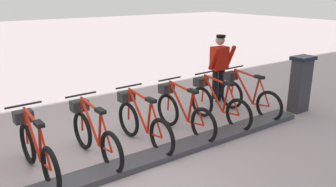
# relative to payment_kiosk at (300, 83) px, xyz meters

# --- Properties ---
(ground_plane) EXTENTS (60.00, 60.00, 0.00)m
(ground_plane) POSITION_rel_payment_kiosk_xyz_m (-0.05, 5.00, -0.67)
(ground_plane) COLOR #BEABAE
(dock_rail_base) EXTENTS (0.44, 9.00, 0.10)m
(dock_rail_base) POSITION_rel_payment_kiosk_xyz_m (-0.05, 5.00, -0.62)
(dock_rail_base) COLOR #47474C
(dock_rail_base) RESTS_ON ground
(payment_kiosk) EXTENTS (0.36, 0.52, 1.28)m
(payment_kiosk) POSITION_rel_payment_kiosk_xyz_m (0.00, 0.00, 0.00)
(payment_kiosk) COLOR #38383D
(payment_kiosk) RESTS_ON ground
(bike_docked_0) EXTENTS (1.72, 0.54, 1.02)m
(bike_docked_0) POSITION_rel_payment_kiosk_xyz_m (0.57, 1.10, -0.24)
(bike_docked_0) COLOR black
(bike_docked_0) RESTS_ON ground
(bike_docked_1) EXTENTS (1.72, 0.54, 1.02)m
(bike_docked_1) POSITION_rel_payment_kiosk_xyz_m (0.57, 2.01, -0.24)
(bike_docked_1) COLOR black
(bike_docked_1) RESTS_ON ground
(bike_docked_2) EXTENTS (1.72, 0.54, 1.02)m
(bike_docked_2) POSITION_rel_payment_kiosk_xyz_m (0.57, 2.92, -0.24)
(bike_docked_2) COLOR black
(bike_docked_2) RESTS_ON ground
(bike_docked_3) EXTENTS (1.72, 0.54, 1.02)m
(bike_docked_3) POSITION_rel_payment_kiosk_xyz_m (0.57, 3.84, -0.24)
(bike_docked_3) COLOR black
(bike_docked_3) RESTS_ON ground
(bike_docked_4) EXTENTS (1.72, 0.54, 1.02)m
(bike_docked_4) POSITION_rel_payment_kiosk_xyz_m (0.57, 4.75, -0.24)
(bike_docked_4) COLOR black
(bike_docked_4) RESTS_ON ground
(bike_docked_5) EXTENTS (1.72, 0.54, 1.02)m
(bike_docked_5) POSITION_rel_payment_kiosk_xyz_m (0.57, 5.66, -0.24)
(bike_docked_5) COLOR black
(bike_docked_5) RESTS_ON ground
(worker_near_rack) EXTENTS (0.49, 0.64, 1.66)m
(worker_near_rack) POSITION_rel_payment_kiosk_xyz_m (1.58, 1.01, 0.24)
(worker_near_rack) COLOR white
(worker_near_rack) RESTS_ON ground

